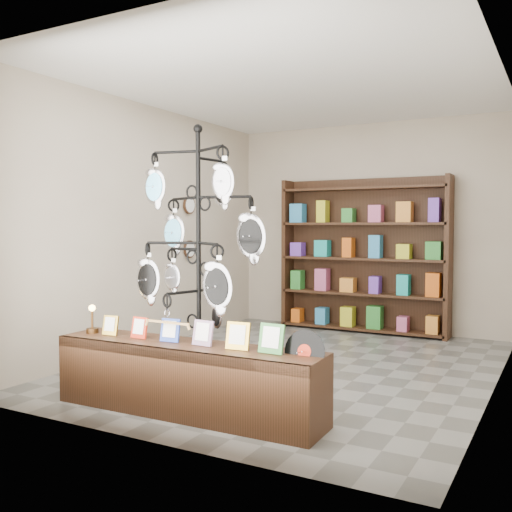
{
  "coord_description": "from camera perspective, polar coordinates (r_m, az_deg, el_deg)",
  "views": [
    {
      "loc": [
        2.56,
        -5.59,
        1.51
      ],
      "look_at": [
        0.05,
        -1.0,
        1.24
      ],
      "focal_mm": 40.0,
      "sensor_mm": 36.0,
      "label": 1
    }
  ],
  "objects": [
    {
      "name": "front_shelf",
      "position": [
        4.73,
        -6.95,
        -12.05
      ],
      "size": [
        2.33,
        0.52,
        0.82
      ],
      "rotation": [
        0.0,
        0.0,
        0.02
      ],
      "color": "black",
      "rests_on": "ground"
    },
    {
      "name": "display_tree",
      "position": [
        4.83,
        -5.77,
        1.24
      ],
      "size": [
        1.21,
        1.09,
        2.37
      ],
      "rotation": [
        0.0,
        0.0,
        -0.11
      ],
      "color": "black",
      "rests_on": "ground"
    },
    {
      "name": "room_envelope",
      "position": [
        6.16,
        4.06,
        6.13
      ],
      "size": [
        5.0,
        5.0,
        5.0
      ],
      "color": "#B9AC95",
      "rests_on": "ground"
    },
    {
      "name": "back_shelving",
      "position": [
        8.3,
        10.66,
        -0.4
      ],
      "size": [
        2.42,
        0.36,
        2.2
      ],
      "color": "black",
      "rests_on": "ground"
    },
    {
      "name": "ground",
      "position": [
        6.33,
        4.0,
        -10.84
      ],
      "size": [
        5.0,
        5.0,
        0.0
      ],
      "primitive_type": "plane",
      "color": "slate",
      "rests_on": "ground"
    },
    {
      "name": "wall_clocks",
      "position": [
        7.83,
        -6.68,
        2.88
      ],
      "size": [
        0.03,
        0.24,
        0.84
      ],
      "color": "black",
      "rests_on": "ground"
    }
  ]
}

